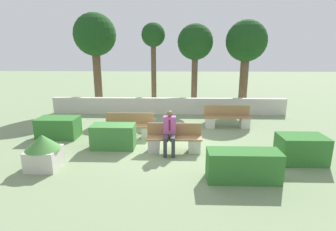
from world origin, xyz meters
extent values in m
plane|color=gray|center=(0.00, 0.00, 0.00)|extent=(60.00, 60.00, 0.00)
cube|color=beige|center=(0.00, 4.41, 0.40)|extent=(11.57, 0.30, 0.80)
cube|color=#937047|center=(0.33, -0.61, 0.45)|extent=(1.73, 0.44, 0.05)
cube|color=#937047|center=(0.33, -0.37, 0.68)|extent=(1.73, 0.05, 0.40)
cube|color=beige|center=(-0.31, -0.61, 0.21)|extent=(0.36, 0.40, 0.43)
cube|color=beige|center=(0.96, -0.61, 0.21)|extent=(0.36, 0.40, 0.43)
cube|color=#937047|center=(2.50, 2.09, 0.45)|extent=(1.89, 0.44, 0.05)
cube|color=#937047|center=(2.50, 2.33, 0.68)|extent=(1.89, 0.04, 0.40)
cube|color=beige|center=(1.79, 2.09, 0.21)|extent=(0.36, 0.40, 0.43)
cube|color=beige|center=(3.22, 2.09, 0.21)|extent=(0.36, 0.40, 0.43)
cube|color=#937047|center=(-1.34, 0.71, 0.45)|extent=(1.78, 0.44, 0.05)
cube|color=#937047|center=(-1.34, 0.95, 0.68)|extent=(1.78, 0.04, 0.40)
cube|color=beige|center=(-2.00, 0.71, 0.21)|extent=(0.36, 0.40, 0.43)
cube|color=beige|center=(-0.68, 0.71, 0.21)|extent=(0.36, 0.40, 0.43)
cube|color=#333338|center=(0.08, -0.82, 0.54)|extent=(0.14, 0.46, 0.13)
cube|color=#333338|center=(0.28, -0.82, 0.54)|extent=(0.14, 0.46, 0.13)
cube|color=#333338|center=(0.06, -1.05, 0.30)|extent=(0.11, 0.11, 0.61)
cube|color=#333338|center=(0.30, -1.05, 0.30)|extent=(0.11, 0.11, 0.61)
cube|color=#B74C9E|center=(0.18, -0.58, 0.88)|extent=(0.38, 0.22, 0.54)
sphere|color=brown|center=(0.18, -0.60, 1.24)|extent=(0.19, 0.19, 0.19)
cube|color=maroon|center=(0.18, -0.70, 0.90)|extent=(0.06, 0.01, 0.35)
cube|color=#33702D|center=(3.96, -1.27, 0.39)|extent=(1.28, 0.84, 0.79)
cube|color=#33702D|center=(2.04, -2.41, 0.38)|extent=(1.77, 0.64, 0.77)
cube|color=#3D7A38|center=(-1.66, -0.32, 0.39)|extent=(1.40, 0.70, 0.79)
cube|color=#33702D|center=(-3.91, 0.65, 0.38)|extent=(1.42, 0.87, 0.75)
cube|color=beige|center=(-3.19, -1.88, 0.28)|extent=(0.80, 0.80, 0.55)
cone|color=#47843D|center=(-3.19, -1.88, 0.75)|extent=(0.92, 0.92, 0.40)
cylinder|color=brown|center=(-3.96, 6.00, 1.65)|extent=(0.43, 0.43, 3.29)
sphere|color=#194219|center=(-3.96, 6.00, 3.91)|extent=(2.24, 2.24, 2.24)
cylinder|color=brown|center=(-0.84, 5.84, 1.77)|extent=(0.27, 0.27, 3.54)
sphere|color=#194219|center=(-0.84, 5.84, 3.88)|extent=(1.24, 1.24, 1.24)
cylinder|color=brown|center=(1.37, 5.94, 1.50)|extent=(0.32, 0.32, 3.01)
sphere|color=#194219|center=(1.37, 5.94, 3.52)|extent=(1.87, 1.87, 1.87)
cylinder|color=brown|center=(3.97, 5.68, 1.50)|extent=(0.44, 0.44, 2.99)
sphere|color=#194219|center=(3.97, 5.68, 3.57)|extent=(2.10, 2.10, 2.10)
camera|label=1|loc=(0.37, -8.38, 3.16)|focal=28.00mm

